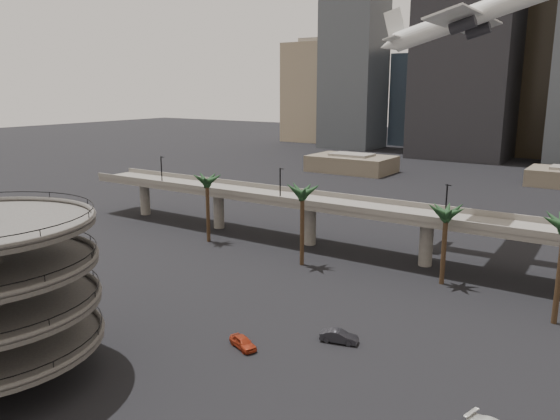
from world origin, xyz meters
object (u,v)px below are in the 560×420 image
Objects in this scene: car_a at (243,342)px; car_b at (339,336)px; airborne_jet at (470,17)px; overpass at (365,213)px.

car_a is 0.92× the size of car_b.
airborne_jet reaches higher than car_a.
airborne_jet is at bearing 12.93° from car_a.
airborne_jet is (12.11, 12.09, 32.59)m from overpass.
car_a is (-8.12, -51.87, -39.24)m from airborne_jet.
airborne_jet is 7.44× the size of car_b.
overpass is 35.40m from car_b.
car_a is at bearing 116.67° from car_b.
overpass is 29.72× the size of car_b.
car_a is at bearing -100.48° from airborne_jet.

